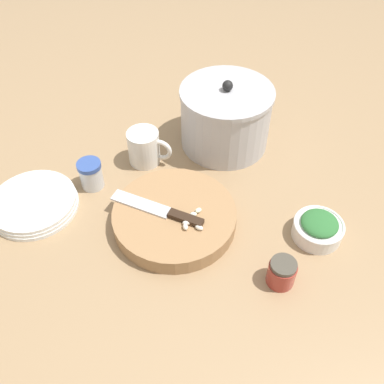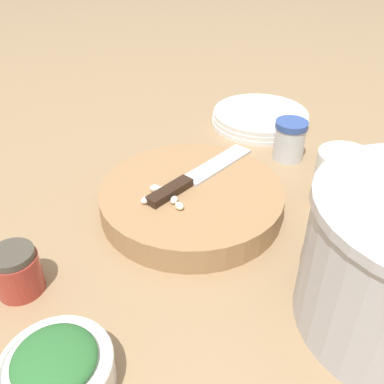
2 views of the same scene
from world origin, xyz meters
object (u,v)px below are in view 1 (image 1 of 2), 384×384
garlic_cloves (192,221)px  spice_jar (91,174)px  herb_bowl (318,228)px  honey_jar (282,272)px  cutting_board (176,218)px  plate_stack (34,203)px  chef_knife (162,211)px  coffee_mug (145,147)px  stock_pot (225,117)px

garlic_cloves → spice_jar: size_ratio=1.01×
herb_bowl → honey_jar: (-0.02, -0.16, 0.00)m
cutting_board → spice_jar: bearing=-179.0°
spice_jar → garlic_cloves: bearing=-0.4°
spice_jar → honey_jar: (0.53, -0.01, -0.01)m
cutting_board → spice_jar: size_ratio=3.80×
spice_jar → plate_stack: 0.15m
chef_knife → spice_jar: (-0.23, 0.01, -0.01)m
cutting_board → plate_stack: (-0.33, -0.14, -0.01)m
honey_jar → plate_stack: bearing=-168.3°
chef_knife → garlic_cloves: 0.08m
herb_bowl → spice_jar: 0.57m
spice_jar → coffee_mug: (0.06, 0.15, 0.01)m
cutting_board → chef_knife: chef_knife is taller
garlic_cloves → spice_jar: 0.30m
coffee_mug → spice_jar: bearing=-112.6°
herb_bowl → coffee_mug: (-0.49, 0.00, 0.02)m
spice_jar → stock_pot: stock_pot is taller
spice_jar → stock_pot: 0.39m
chef_knife → coffee_mug: bearing=38.8°
spice_jar → coffee_mug: 0.16m
cutting_board → chef_knife: bearing=-149.4°
cutting_board → spice_jar: (-0.25, -0.00, 0.02)m
garlic_cloves → coffee_mug: size_ratio=0.65×
chef_knife → herb_bowl: herb_bowl is taller
cutting_board → garlic_cloves: bearing=-8.1°
chef_knife → herb_bowl: bearing=-71.3°
cutting_board → coffee_mug: size_ratio=2.42×
chef_knife → honey_jar: bearing=-97.2°
spice_jar → chef_knife: bearing=-2.8°
chef_knife → plate_stack: size_ratio=1.10×
chef_knife → plate_stack: (-0.30, -0.12, -0.03)m
cutting_board → herb_bowl: (0.30, 0.14, 0.01)m
herb_bowl → chef_knife: bearing=-154.1°
cutting_board → chef_knife: (-0.03, -0.02, 0.03)m
herb_bowl → stock_pot: (-0.35, 0.18, 0.06)m
garlic_cloves → chef_knife: bearing=-173.3°
honey_jar → coffee_mug: bearing=161.1°
garlic_cloves → honey_jar: size_ratio=1.21×
coffee_mug → plate_stack: coffee_mug is taller
coffee_mug → honey_jar: size_ratio=1.87×
spice_jar → herb_bowl: bearing=14.8°
cutting_board → honey_jar: bearing=-3.3°
stock_pot → spice_jar: bearing=-121.9°
herb_bowl → garlic_cloves: bearing=-149.1°
garlic_cloves → plate_stack: (-0.38, -0.13, -0.03)m
garlic_cloves → honey_jar: (0.23, -0.01, -0.02)m
stock_pot → garlic_cloves: bearing=-73.6°
garlic_cloves → plate_stack: garlic_cloves is taller
chef_knife → spice_jar: 0.23m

